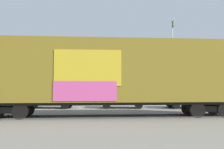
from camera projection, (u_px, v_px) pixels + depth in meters
ground_plane at (136, 117)px, 14.40m from camera, size 260.00×260.00×0.00m
track at (87, 117)px, 14.30m from camera, size 59.94×6.17×0.08m
freight_car at (111, 73)px, 14.55m from camera, size 16.91×4.13×4.85m
flagpole at (174, 50)px, 26.64m from camera, size 0.23×1.51×9.59m
hillside at (117, 80)px, 91.65m from camera, size 142.72×39.43×14.10m
parked_car_silver at (50, 99)px, 20.80m from camera, size 4.75×2.13×1.66m
parked_car_white at (123, 99)px, 20.88m from camera, size 4.05×2.10×1.61m
parked_car_black at (190, 98)px, 20.81m from camera, size 4.68×2.22×1.79m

